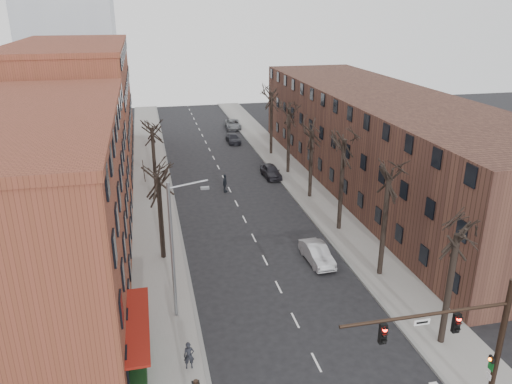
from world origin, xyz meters
TOP-DOWN VIEW (x-y plane):
  - sidewalk_left at (-8.00, 35.00)m, footprint 4.00×90.00m
  - sidewalk_right at (8.00, 35.00)m, footprint 4.00×90.00m
  - building_left_near at (-16.00, 15.00)m, footprint 12.00×26.00m
  - building_left_far at (-16.00, 44.00)m, footprint 12.00×28.00m
  - building_right at (16.00, 30.00)m, footprint 12.00×50.00m
  - awning_left at (-9.40, 6.00)m, footprint 1.20×7.00m
  - hedge at (-9.50, 5.00)m, footprint 0.80×6.00m
  - tree_right_a at (7.60, 4.00)m, footprint 5.20×5.20m
  - tree_right_b at (7.60, 12.00)m, footprint 5.20×5.20m
  - tree_right_c at (7.60, 20.00)m, footprint 5.20×5.20m
  - tree_right_d at (7.60, 28.00)m, footprint 5.20×5.20m
  - tree_right_e at (7.60, 36.00)m, footprint 5.20×5.20m
  - tree_right_f at (7.60, 44.00)m, footprint 5.20×5.20m
  - tree_left_a at (-7.60, 18.00)m, footprint 5.20×5.20m
  - tree_left_b at (-7.60, 34.00)m, footprint 5.20×5.20m
  - signal_mast_arm at (5.45, -1.00)m, footprint 8.14×0.30m
  - streetlight at (-7.03, 10.00)m, footprint 2.45×0.22m
  - silver_sedan at (3.78, 14.87)m, footprint 1.71×4.36m
  - parked_car_near at (5.30, 34.98)m, footprint 1.90×4.32m
  - parked_car_mid at (3.80, 50.82)m, footprint 1.73×4.22m
  - parked_car_far at (5.30, 59.31)m, footprint 2.65×5.11m
  - pedestrian_a at (-6.86, 4.94)m, footprint 0.58×0.39m
  - pedestrian_b at (-9.55, 7.04)m, footprint 1.09×1.07m
  - pedestrian_crossing at (-0.59, 31.37)m, footprint 0.88×1.24m

SIDE VIEW (x-z plane):
  - awning_left at x=-9.40m, z-range -0.07..0.07m
  - tree_right_a at x=7.60m, z-range -5.00..5.00m
  - tree_right_b at x=7.60m, z-range -5.40..5.40m
  - tree_right_c at x=7.60m, z-range -5.80..5.80m
  - tree_right_d at x=7.60m, z-range -5.00..5.00m
  - tree_right_e at x=7.60m, z-range -5.40..5.40m
  - tree_right_f at x=7.60m, z-range -5.80..5.80m
  - tree_left_a at x=-7.60m, z-range -4.75..4.75m
  - tree_left_b at x=-7.60m, z-range -4.75..4.75m
  - sidewalk_left at x=-8.00m, z-range 0.00..0.15m
  - sidewalk_right at x=8.00m, z-range 0.00..0.15m
  - parked_car_mid at x=3.80m, z-range 0.00..1.22m
  - hedge at x=-9.50m, z-range 0.15..1.15m
  - parked_car_far at x=5.30m, z-range 0.00..1.38m
  - silver_sedan at x=3.78m, z-range 0.00..1.41m
  - parked_car_near at x=5.30m, z-range 0.00..1.45m
  - pedestrian_a at x=-6.86m, z-range 0.15..1.72m
  - pedestrian_crossing at x=-0.59m, z-range 0.00..1.96m
  - pedestrian_b at x=-9.55m, z-range 0.15..1.93m
  - signal_mast_arm at x=5.45m, z-range 0.80..8.00m
  - building_right at x=16.00m, z-range 0.00..10.00m
  - streetlight at x=-7.03m, z-range 0.50..9.53m
  - building_left_near at x=-16.00m, z-range 0.00..12.00m
  - building_left_far at x=-16.00m, z-range 0.00..14.00m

